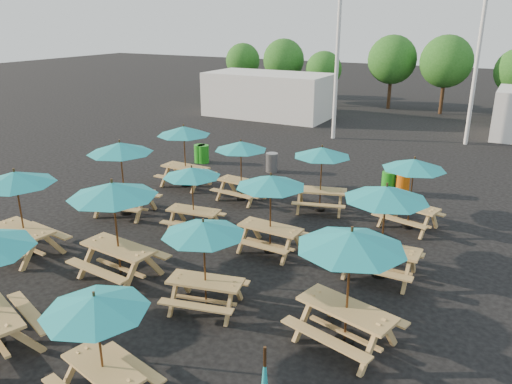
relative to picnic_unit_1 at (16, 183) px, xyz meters
The scene contains 27 objects.
ground 6.05m from the picnic_unit_1, 36.50° to the left, with size 120.00×120.00×0.00m, color black.
picnic_unit_1 is the anchor object (origin of this frame).
picnic_unit_2 3.64m from the picnic_unit_1, 85.50° to the left, with size 2.47×2.47×2.47m.
picnic_unit_3 6.98m from the picnic_unit_1, 87.25° to the left, with size 2.07×2.07×2.38m.
picnic_unit_5 3.15m from the picnic_unit_1, ahead, with size 2.35×2.35×2.54m.
picnic_unit_6 4.75m from the picnic_unit_1, 49.28° to the left, with size 1.96×1.96×2.04m.
picnic_unit_7 7.29m from the picnic_unit_1, 65.60° to the left, with size 1.99×1.99×2.17m.
picnic_unit_8 6.70m from the picnic_unit_1, 27.46° to the right, with size 2.10×2.10×2.07m.
picnic_unit_9 5.86m from the picnic_unit_1, ahead, with size 2.19×2.19×2.14m.
picnic_unit_10 6.74m from the picnic_unit_1, 30.34° to the left, with size 2.00×2.00×2.26m.
picnic_unit_11 9.14m from the picnic_unit_1, 49.97° to the left, with size 2.36×2.36×2.23m.
picnic_unit_13 9.04m from the picnic_unit_1, ahead, with size 2.58×2.58×2.49m.
picnic_unit_14 9.54m from the picnic_unit_1, 21.27° to the left, with size 2.08×2.08×2.43m.
picnic_unit_15 11.24m from the picnic_unit_1, 38.12° to the left, with size 2.30×2.30×2.24m.
waste_bin_0 10.20m from the picnic_unit_1, 96.21° to the left, with size 0.50×0.50×0.81m, color #1E931A.
waste_bin_1 10.20m from the picnic_unit_1, 95.21° to the left, with size 0.50×0.50×0.81m, color #1E931A.
waste_bin_2 10.66m from the picnic_unit_1, 76.71° to the left, with size 0.50×0.50×0.81m, color gray.
waste_bin_3 12.52m from the picnic_unit_1, 53.05° to the left, with size 0.50×0.50×0.81m, color #1E931A.
waste_bin_4 12.84m from the picnic_unit_1, 51.22° to the left, with size 0.50×0.50×0.81m, color orange.
mast_0 17.99m from the picnic_unit_1, 81.61° to the left, with size 0.20×0.20×12.00m, color silver.
mast_1 21.75m from the picnic_unit_1, 64.93° to the left, with size 0.20×0.20×12.00m, color silver.
event_tent_0 21.66m from the picnic_unit_1, 99.13° to the left, with size 8.00×4.00×2.80m, color silver.
tree_0 30.17m from the picnic_unit_1, 108.37° to the left, with size 2.80×2.80×4.24m.
tree_1 27.79m from the picnic_unit_1, 100.75° to the left, with size 3.11×3.11×4.72m.
tree_2 27.10m from the picnic_unit_1, 93.86° to the left, with size 2.59×2.59×3.93m.
tree_3 28.26m from the picnic_unit_1, 84.28° to the left, with size 3.36×3.36×5.09m.
tree_4 28.41m from the picnic_unit_1, 76.84° to the left, with size 3.41×3.41×5.17m.
Camera 1 is at (6.94, -11.32, 6.24)m, focal length 35.00 mm.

